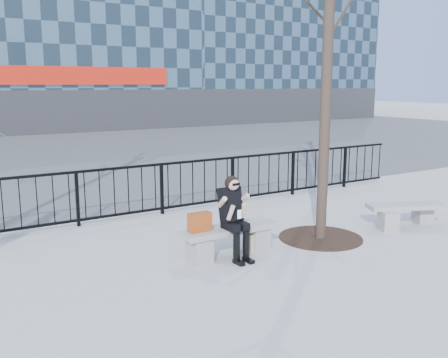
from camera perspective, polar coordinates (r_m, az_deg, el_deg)
ground at (r=8.23m, az=0.58°, el=-8.72°), size 120.00×120.00×0.00m
street_surface at (r=22.12m, az=-20.75°, el=2.99°), size 60.00×23.00×0.01m
railing at (r=10.64m, az=-8.10°, el=-1.21°), size 14.00×0.06×1.10m
tree_grate at (r=9.26m, az=10.96°, el=-6.60°), size 1.50×1.50×0.02m
bench_main at (r=8.13m, az=0.58°, el=-6.72°), size 1.65×0.46×0.49m
bench_second at (r=10.38m, az=20.11°, el=-3.64°), size 1.53×0.43×0.45m
seated_woman at (r=7.90m, az=1.21°, el=-4.47°), size 0.50×0.64×1.34m
handbag at (r=7.79m, az=-2.81°, el=-4.94°), size 0.36×0.17×0.30m
shopping_bag at (r=8.35m, az=3.67°, el=-7.29°), size 0.35×0.15×0.32m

